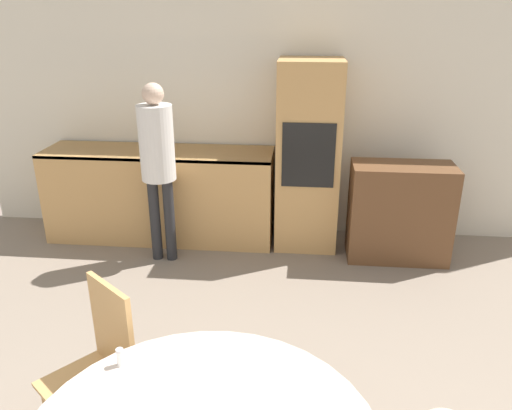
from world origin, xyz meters
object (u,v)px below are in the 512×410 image
Objects in this scene: person_standing at (157,154)px; sideboard at (399,212)px; chair_far_left at (101,361)px; oven_unit at (308,156)px.

sideboard is at bearing 6.50° from person_standing.
oven_unit is at bearing 107.19° from chair_far_left.
chair_far_left is 0.57× the size of person_standing.
sideboard is 2.30m from person_standing.
oven_unit is at bearing 164.09° from sideboard.
chair_far_left is (-1.94, -2.40, 0.06)m from sideboard.
person_standing is (-0.27, 2.14, 0.51)m from chair_far_left.
person_standing is (-1.34, -0.50, 0.13)m from oven_unit.
sideboard is 0.98× the size of chair_far_left.
chair_far_left is (-1.07, -2.64, -0.39)m from oven_unit.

